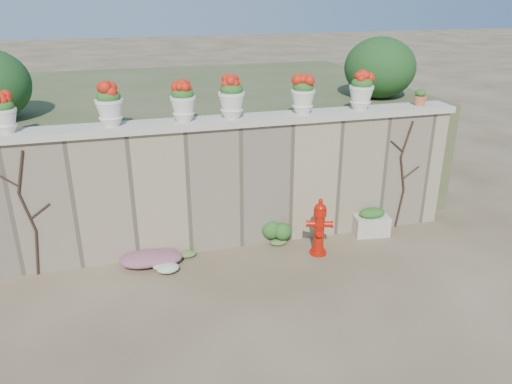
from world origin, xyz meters
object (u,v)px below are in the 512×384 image
object	(u,v)px
fire_hydrant	(319,227)
urn_pot_0	(4,114)
terracotta_pot	(420,98)
planter_box	(371,222)

from	to	relation	value
fire_hydrant	urn_pot_0	xyz separation A→B (m)	(-4.30, 0.75, 1.89)
terracotta_pot	fire_hydrant	bearing A→B (deg)	-159.48
planter_box	terracotta_pot	xyz separation A→B (m)	(0.89, 0.36, 2.00)
planter_box	urn_pot_0	bearing A→B (deg)	-176.38
fire_hydrant	planter_box	xyz separation A→B (m)	(1.12, 0.39, -0.25)
planter_box	urn_pot_0	size ratio (longest dim) A/B	1.17
urn_pot_0	planter_box	bearing A→B (deg)	-3.82
fire_hydrant	urn_pot_0	bearing A→B (deg)	-170.35
planter_box	urn_pot_0	distance (m)	5.84
fire_hydrant	planter_box	size ratio (longest dim) A/B	1.51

